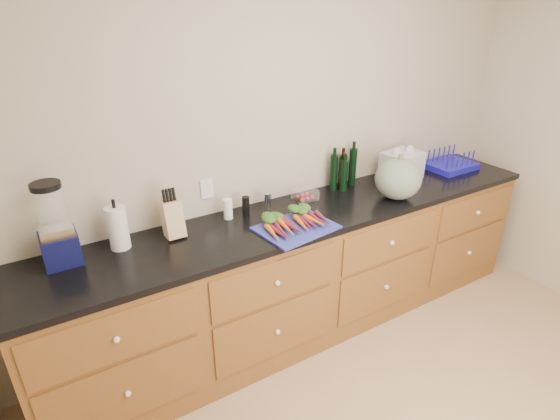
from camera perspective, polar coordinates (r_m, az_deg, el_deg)
wall_back at (r=3.01m, az=0.68°, el=8.42°), size 4.10×0.05×2.60m
cabinets at (r=3.12m, az=3.81°, el=-8.24°), size 3.60×0.64×0.90m
countertop at (r=2.89m, az=4.04°, el=-0.45°), size 3.64×0.62×0.04m
cutting_board at (r=2.65m, az=2.10°, el=-2.33°), size 0.49×0.40×0.01m
carrots at (r=2.67m, az=1.68°, el=-1.48°), size 0.38×0.28×0.05m
squash at (r=3.12m, az=15.18°, el=3.96°), size 0.32×0.32×0.29m
blender_appliance at (r=2.50m, az=-27.21°, el=-2.26°), size 0.18×0.18×0.45m
paper_towel at (r=2.56m, az=-20.43°, el=-2.21°), size 0.11×0.11×0.25m
knife_block at (r=2.60m, az=-13.84°, el=-1.16°), size 0.11×0.11×0.22m
grinder_salt at (r=2.77m, az=-6.81°, el=0.13°), size 0.06×0.06×0.13m
grinder_pepper at (r=2.82m, az=-4.49°, el=0.60°), size 0.05×0.05×0.12m
canister_chrome at (r=2.89m, az=-1.67°, el=1.21°), size 0.05×0.05×0.11m
tomato_box at (r=3.03m, az=3.29°, el=2.00°), size 0.16×0.12×0.07m
bottles at (r=3.23m, az=8.26°, el=5.04°), size 0.23×0.12×0.28m
grocery_bag at (r=3.50m, az=15.60°, el=5.61°), size 0.32×0.28×0.21m
dish_rack at (r=3.88m, az=21.28°, el=5.66°), size 0.39×0.31×0.15m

